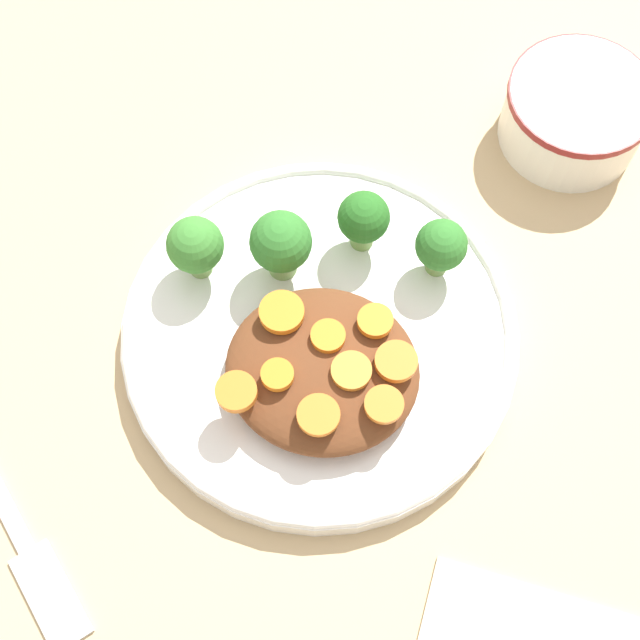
{
  "coord_description": "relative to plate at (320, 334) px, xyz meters",
  "views": [
    {
      "loc": [
        0.05,
        -0.21,
        0.52
      ],
      "look_at": [
        0.0,
        0.0,
        0.03
      ],
      "focal_mm": 50.0,
      "sensor_mm": 36.0,
      "label": 1
    }
  ],
  "objects": [
    {
      "name": "carrot_slice_5",
      "position": [
        0.03,
        0.0,
        0.04
      ],
      "size": [
        0.02,
        0.02,
        0.0
      ],
      "primitive_type": "cylinder",
      "color": "orange",
      "rests_on": "stew_mound"
    },
    {
      "name": "broccoli_floret_3",
      "position": [
        -0.08,
        0.02,
        0.03
      ],
      "size": [
        0.04,
        0.04,
        0.05
      ],
      "color": "#759E51",
      "rests_on": "plate"
    },
    {
      "name": "carrot_slice_6",
      "position": [
        -0.03,
        -0.06,
        0.04
      ],
      "size": [
        0.02,
        0.02,
        0.01
      ],
      "primitive_type": "cylinder",
      "color": "orange",
      "rests_on": "stew_mound"
    },
    {
      "name": "carrot_slice_8",
      "position": [
        0.03,
        -0.03,
        0.04
      ],
      "size": [
        0.02,
        0.02,
        0.0
      ],
      "primitive_type": "cylinder",
      "color": "orange",
      "rests_on": "stew_mound"
    },
    {
      "name": "carrot_slice_7",
      "position": [
        0.05,
        -0.02,
        0.04
      ],
      "size": [
        0.02,
        0.02,
        0.01
      ],
      "primitive_type": "cylinder",
      "color": "orange",
      "rests_on": "stew_mound"
    },
    {
      "name": "broccoli_floret_0",
      "position": [
        -0.03,
        0.04,
        0.04
      ],
      "size": [
        0.04,
        0.04,
        0.05
      ],
      "color": "#7FA85B",
      "rests_on": "plate"
    },
    {
      "name": "carrot_slice_2",
      "position": [
        -0.02,
        -0.01,
        0.04
      ],
      "size": [
        0.03,
        0.03,
        0.01
      ],
      "primitive_type": "cylinder",
      "color": "orange",
      "rests_on": "stew_mound"
    },
    {
      "name": "carrot_slice_1",
      "position": [
        -0.01,
        -0.05,
        0.04
      ],
      "size": [
        0.02,
        0.02,
        0.01
      ],
      "primitive_type": "cylinder",
      "color": "orange",
      "rests_on": "stew_mound"
    },
    {
      "name": "dip_bowl",
      "position": [
        0.13,
        0.19,
        0.02
      ],
      "size": [
        0.1,
        0.1,
        0.05
      ],
      "color": "white",
      "rests_on": "ground_plane"
    },
    {
      "name": "ground_plane",
      "position": [
        0.0,
        0.0,
        -0.01
      ],
      "size": [
        4.0,
        4.0,
        0.0
      ],
      "primitive_type": "plane",
      "color": "tan"
    },
    {
      "name": "carrot_slice_3",
      "position": [
        0.05,
        -0.05,
        0.04
      ],
      "size": [
        0.02,
        0.02,
        0.0
      ],
      "primitive_type": "cylinder",
      "color": "orange",
      "rests_on": "stew_mound"
    },
    {
      "name": "broccoli_floret_1",
      "position": [
        0.01,
        0.07,
        0.03
      ],
      "size": [
        0.03,
        0.03,
        0.05
      ],
      "color": "#759E51",
      "rests_on": "plate"
    },
    {
      "name": "fork",
      "position": [
        -0.15,
        -0.15,
        -0.01
      ],
      "size": [
        0.15,
        0.15,
        0.01
      ],
      "rotation": [
        0.0,
        0.0,
        5.51
      ],
      "color": "silver",
      "rests_on": "ground_plane"
    },
    {
      "name": "carrot_slice_0",
      "position": [
        0.01,
        -0.02,
        0.04
      ],
      "size": [
        0.02,
        0.02,
        0.0
      ],
      "primitive_type": "cylinder",
      "color": "orange",
      "rests_on": "stew_mound"
    },
    {
      "name": "broccoli_floret_2",
      "position": [
        0.06,
        0.06,
        0.03
      ],
      "size": [
        0.03,
        0.03,
        0.04
      ],
      "color": "#759E51",
      "rests_on": "plate"
    },
    {
      "name": "carrot_slice_4",
      "position": [
        0.01,
        -0.06,
        0.04
      ],
      "size": [
        0.02,
        0.02,
        0.0
      ],
      "primitive_type": "cylinder",
      "color": "orange",
      "rests_on": "stew_mound"
    },
    {
      "name": "stew_mound",
      "position": [
        0.01,
        -0.03,
        0.02
      ],
      "size": [
        0.11,
        0.11,
        0.03
      ],
      "primitive_type": "ellipsoid",
      "color": "brown",
      "rests_on": "plate"
    },
    {
      "name": "plate",
      "position": [
        0.0,
        0.0,
        0.0
      ],
      "size": [
        0.24,
        0.24,
        0.02
      ],
      "color": "white",
      "rests_on": "ground_plane"
    }
  ]
}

